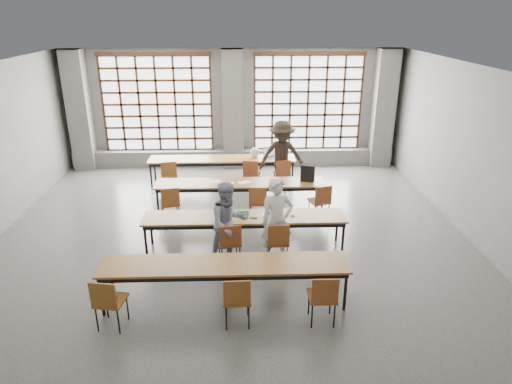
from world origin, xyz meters
TOP-DOWN VIEW (x-y plane):
  - floor at (0.00, 0.00)m, footprint 11.00×11.00m
  - ceiling at (0.00, 0.00)m, footprint 11.00×11.00m
  - wall_back at (0.00, 5.50)m, footprint 10.00×0.00m
  - wall_right at (5.00, 0.00)m, footprint 0.00×11.00m
  - column_left at (-4.50, 5.22)m, footprint 0.60×0.55m
  - column_mid at (0.00, 5.22)m, footprint 0.60×0.55m
  - column_right at (4.50, 5.22)m, footprint 0.60×0.55m
  - window_left at (-2.25, 5.42)m, footprint 3.32×0.12m
  - window_right at (2.25, 5.42)m, footprint 3.32×0.12m
  - sill_ledge at (0.00, 5.30)m, footprint 9.80×0.35m
  - desk_row_a at (-0.30, 3.74)m, footprint 4.00×0.70m
  - desk_row_b at (0.19, 1.85)m, footprint 4.00×0.70m
  - desk_row_c at (0.27, -0.06)m, footprint 4.00×0.70m
  - desk_row_d at (-0.07, -1.86)m, footprint 4.00×0.70m
  - chair_back_left at (-1.68, 3.11)m, footprint 0.51×0.51m
  - chair_back_mid at (0.48, 3.11)m, footprint 0.50×0.50m
  - chair_back_right at (1.31, 3.11)m, footprint 0.47×0.47m
  - chair_mid_left at (-1.39, 1.22)m, footprint 0.52×0.52m
  - chair_mid_centre at (0.59, 1.22)m, footprint 0.44×0.45m
  - chair_mid_right at (2.01, 1.22)m, footprint 0.52×0.52m
  - chair_front_left at (-0.01, -0.69)m, footprint 0.49×0.49m
  - chair_front_right at (0.88, -0.69)m, footprint 0.45×0.45m
  - chair_near_left at (-1.79, -2.49)m, footprint 0.49×0.49m
  - chair_near_mid at (0.13, -2.49)m, footprint 0.43×0.44m
  - chair_near_right at (1.43, -2.49)m, footprint 0.42×0.43m
  - student_male at (0.87, -0.56)m, footprint 0.69×0.54m
  - student_female at (-0.03, -0.56)m, footprint 0.99×0.91m
  - student_back at (1.30, 3.24)m, footprint 1.27×0.80m
  - laptop_front at (0.83, 0.05)m, footprint 0.41×0.37m
  - laptop_back at (1.03, 3.85)m, footprint 0.44×0.40m
  - mouse at (1.22, -0.08)m, footprint 0.11×0.10m
  - green_box at (0.22, 0.02)m, footprint 0.26×0.13m
  - phone at (0.45, -0.16)m, footprint 0.14×0.10m
  - paper_sheet_a at (-0.41, 1.90)m, footprint 0.35×0.29m
  - paper_sheet_b at (-0.11, 1.80)m, footprint 0.35×0.30m
  - paper_sheet_c at (0.29, 1.85)m, footprint 0.35×0.30m
  - backpack at (1.79, 1.90)m, footprint 0.36×0.28m
  - plastic_bag at (0.60, 3.79)m, footprint 0.32×0.29m
  - red_pouch at (-1.77, -2.41)m, footprint 0.22×0.15m

SIDE VIEW (x-z plane):
  - floor at x=0.00m, z-range 0.00..0.00m
  - sill_ledge at x=0.00m, z-range 0.00..0.50m
  - red_pouch at x=-1.77m, z-range 0.47..0.53m
  - chair_back_left at x=-1.68m, z-range 0.10..0.98m
  - chair_back_mid at x=0.48m, z-range 0.10..0.98m
  - chair_back_right at x=1.31m, z-range 0.10..0.98m
  - chair_mid_left at x=-1.39m, z-range 0.10..0.98m
  - chair_mid_centre at x=0.59m, z-range 0.10..0.98m
  - chair_mid_right at x=2.01m, z-range 0.10..0.98m
  - chair_front_left at x=-0.01m, z-range 0.10..0.98m
  - chair_front_right at x=0.88m, z-range 0.10..0.98m
  - chair_near_left at x=-1.79m, z-range 0.10..0.98m
  - chair_near_mid at x=0.13m, z-range 0.10..0.98m
  - chair_near_right at x=1.43m, z-range 0.10..0.98m
  - desk_row_a at x=-0.30m, z-range 0.30..1.03m
  - desk_row_b at x=0.19m, z-range 0.30..1.03m
  - desk_row_c at x=0.27m, z-range 0.30..1.03m
  - desk_row_d at x=-0.07m, z-range 0.30..1.03m
  - paper_sheet_a at x=-0.41m, z-range 0.73..0.73m
  - paper_sheet_b at x=-0.11m, z-range 0.73..0.73m
  - paper_sheet_c at x=0.29m, z-range 0.73..0.73m
  - phone at x=0.45m, z-range 0.73..0.74m
  - mouse at x=1.22m, z-range 0.73..0.77m
  - green_box at x=0.22m, z-range 0.73..0.82m
  - laptop_front at x=0.83m, z-range 0.66..0.92m
  - laptop_back at x=1.03m, z-range 0.66..0.92m
  - student_female at x=-0.03m, z-range 0.00..1.63m
  - student_male at x=0.87m, z-range 0.00..1.69m
  - plastic_bag at x=0.60m, z-range 0.73..1.02m
  - backpack at x=1.79m, z-range 0.73..1.13m
  - student_back at x=1.30m, z-range 0.00..1.88m
  - wall_back at x=0.00m, z-range -3.25..6.75m
  - wall_right at x=5.00m, z-range -3.75..7.25m
  - column_left at x=-4.50m, z-range 0.00..3.50m
  - column_mid at x=0.00m, z-range 0.00..3.50m
  - column_right at x=4.50m, z-range 0.00..3.50m
  - window_left at x=-2.25m, z-range 0.40..3.40m
  - window_right at x=2.25m, z-range 0.40..3.40m
  - ceiling at x=0.00m, z-range 3.50..3.50m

